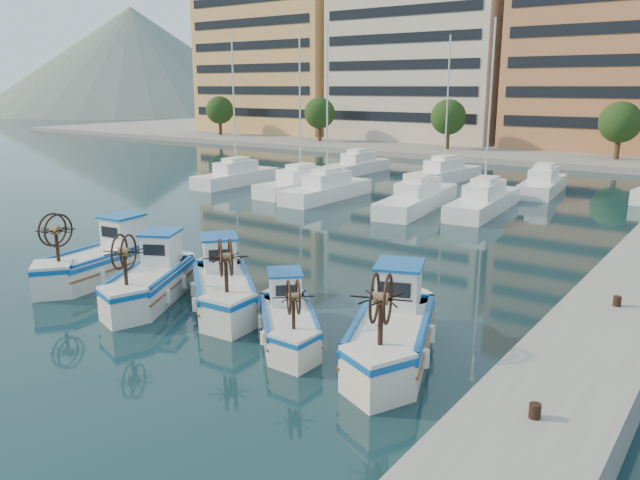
{
  "coord_description": "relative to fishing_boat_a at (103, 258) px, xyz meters",
  "views": [
    {
      "loc": [
        16.04,
        -13.6,
        7.62
      ],
      "look_at": [
        1.65,
        6.53,
        1.5
      ],
      "focal_mm": 35.0,
      "sensor_mm": 36.0,
      "label": 1
    }
  ],
  "objects": [
    {
      "name": "fishing_boat_a",
      "position": [
        0.0,
        0.0,
        0.0
      ],
      "size": [
        2.55,
        5.04,
        3.07
      ],
      "rotation": [
        0.0,
        0.0,
        0.12
      ],
      "color": "silver",
      "rests_on": "ground"
    },
    {
      "name": "ground",
      "position": [
        5.25,
        -1.07,
        -0.85
      ],
      "size": [
        300.0,
        300.0,
        0.0
      ],
      "primitive_type": "plane",
      "color": "#17393D",
      "rests_on": "ground"
    },
    {
      "name": "yacht_marina",
      "position": [
        2.83,
        26.85,
        -0.32
      ],
      "size": [
        36.91,
        23.08,
        11.5
      ],
      "color": "white",
      "rests_on": "ground"
    },
    {
      "name": "hill_west",
      "position": [
        -134.75,
        108.93,
        -0.85
      ],
      "size": [
        180.0,
        180.0,
        60.0
      ],
      "primitive_type": "cone",
      "color": "slate",
      "rests_on": "ground"
    },
    {
      "name": "fishing_boat_e",
      "position": [
        13.24,
        0.15,
        0.02
      ],
      "size": [
        3.63,
        5.23,
        3.15
      ],
      "rotation": [
        0.0,
        0.0,
        0.36
      ],
      "color": "silver",
      "rests_on": "ground"
    },
    {
      "name": "fishing_boat_b",
      "position": [
        3.59,
        -0.54,
        -0.04
      ],
      "size": [
        3.76,
        4.83,
        2.92
      ],
      "rotation": [
        0.0,
        0.0,
        0.48
      ],
      "color": "silver",
      "rests_on": "ground"
    },
    {
      "name": "fishing_boat_c",
      "position": [
        6.28,
        0.4,
        -0.03
      ],
      "size": [
        4.66,
        4.44,
        2.96
      ],
      "rotation": [
        0.0,
        0.0,
        0.85
      ],
      "color": "silver",
      "rests_on": "ground"
    },
    {
      "name": "quay",
      "position": [
        18.25,
        6.93,
        -0.25
      ],
      "size": [
        3.0,
        60.0,
        1.2
      ],
      "primitive_type": "cube",
      "color": "gray",
      "rests_on": "ground"
    },
    {
      "name": "fishing_boat_d",
      "position": [
        9.98,
        -0.55,
        -0.18
      ],
      "size": [
        3.72,
        3.77,
        2.43
      ],
      "rotation": [
        0.0,
        0.0,
        0.77
      ],
      "color": "silver",
      "rests_on": "ground"
    }
  ]
}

